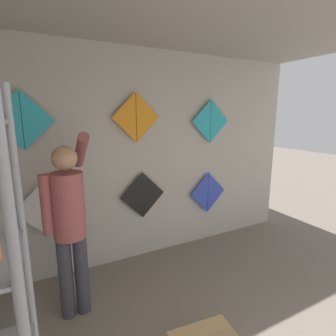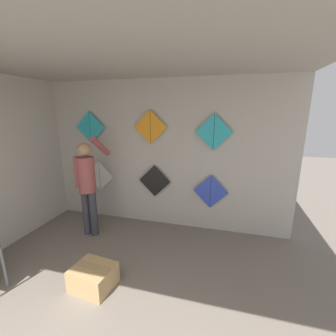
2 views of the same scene
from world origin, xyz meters
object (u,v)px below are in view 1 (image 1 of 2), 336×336
Objects in this scene: kite_0 at (45,209)px; kite_2 at (208,192)px; kite_3 at (22,120)px; shopkeeper at (69,217)px; kite_1 at (143,195)px; kite_4 at (136,118)px; kite_5 at (211,121)px.

kite_2 is (2.29, 0.00, -0.13)m from kite_0.
kite_3 is (-0.13, 0.00, 1.00)m from kite_0.
shopkeeper is 2.86× the size of kite_0.
kite_1 is 1.00× the size of kite_3.
kite_4 is 1.16m from kite_5.
kite_4 is at bearing 180.00° from kite_1.
shopkeeper is 2.86× the size of kite_4.
kite_4 is at bearing 0.00° from kite_0.
kite_4 reaches higher than kite_1.
kite_0 is 1.00× the size of kite_5.
shopkeeper is 1.49m from kite_4.
shopkeeper is 2.86× the size of kite_3.
kite_1 reaches higher than kite_2.
kite_5 is (0.01, 0.00, 1.09)m from kite_2.
kite_1 is 1.00× the size of kite_5.
kite_2 is at bearing 18.42° from shopkeeper.
kite_1 is at bearing 180.00° from kite_2.
kite_3 reaches higher than kite_5.
kite_4 reaches higher than kite_2.
kite_4 is at bearing 0.00° from kite_3.
kite_5 is at bearing 0.00° from kite_4.
shopkeeper is at bearing -146.11° from kite_1.
kite_2 is at bearing 180.00° from kite_5.
kite_4 is 1.00× the size of kite_5.
kite_0 is 1.00× the size of kite_1.
kite_0 is 1.00× the size of kite_4.
shopkeeper is 1.17m from kite_3.
kite_1 is at bearing 34.27° from shopkeeper.
kite_2 is (2.10, 0.69, -0.24)m from shopkeeper.
kite_5 is (2.43, 0.00, -0.04)m from kite_3.
kite_5 is at bearing 0.00° from kite_1.
kite_4 reaches higher than kite_0.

